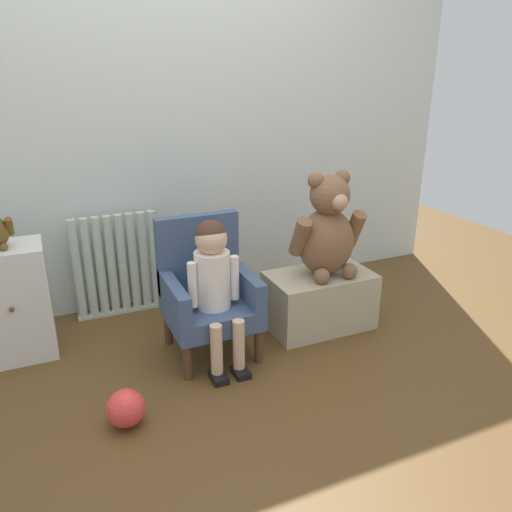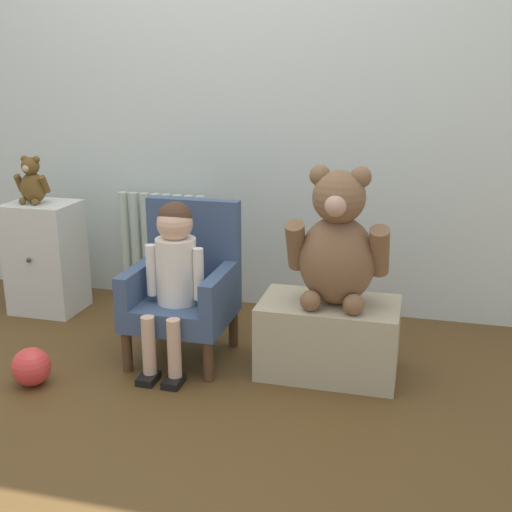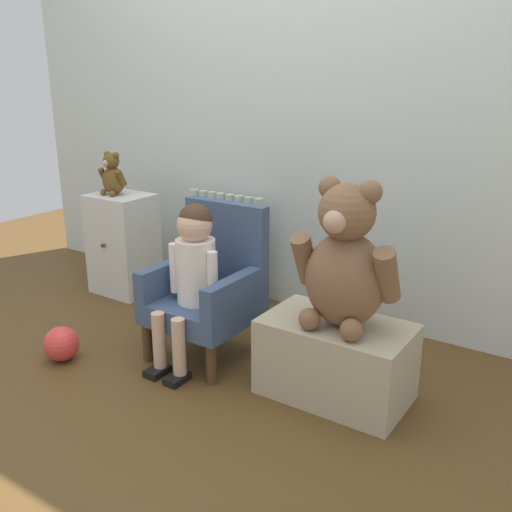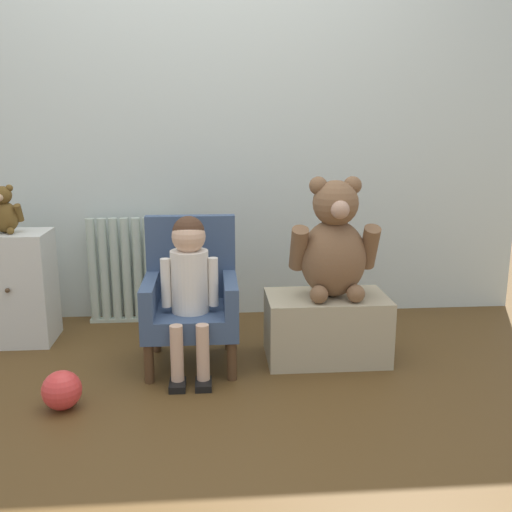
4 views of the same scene
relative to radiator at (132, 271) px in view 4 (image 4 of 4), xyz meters
The scene contains 10 objects.
ground_plane 1.11m from the radiator, 69.99° to the right, with size 6.00×6.00×0.00m, color #543A1B.
back_wall 0.98m from the radiator, 18.93° to the left, with size 3.80×0.05×2.40m, color silver.
radiator is the anchor object (origin of this frame).
small_dresser 0.60m from the radiator, 154.14° to the right, with size 0.34×0.30×0.58m.
child_armchair 0.68m from the radiator, 59.29° to the right, with size 0.42×0.42×0.68m.
child_figure 0.80m from the radiator, 63.54° to the right, with size 0.25×0.35×0.71m.
low_bench 1.17m from the radiator, 31.74° to the right, with size 0.57×0.34×0.31m, color tan.
large_teddy_bear 1.21m from the radiator, 31.42° to the right, with size 0.41×0.29×0.56m.
small_teddy_bear 0.74m from the radiator, 153.69° to the right, with size 0.17×0.12×0.24m.
toy_ball 1.06m from the radiator, 98.39° to the right, with size 0.16×0.16×0.16m, color #E33C3A.
Camera 4 is at (0.09, -2.15, 1.10)m, focal length 40.00 mm.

